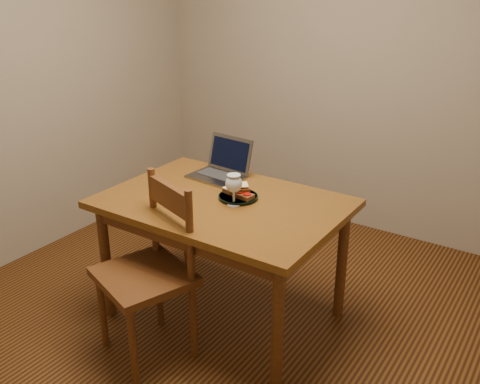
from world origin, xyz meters
The scene contains 11 objects.
floor centered at (0.00, 0.00, -0.01)m, with size 3.20×3.20×0.02m, color black.
back_wall centered at (0.00, 1.61, 1.30)m, with size 3.20×0.02×2.60m, color gray.
left_wall centered at (-1.61, 0.00, 1.30)m, with size 0.02×3.20×2.60m, color gray.
table centered at (0.01, 0.00, 0.65)m, with size 1.30×0.90×0.74m.
chair centered at (-0.13, -0.47, 0.52)m, with size 0.57×0.56×0.48m.
plate centered at (0.06, 0.07, 0.75)m, with size 0.22×0.22×0.02m, color black.
sandwich_cheese centered at (0.03, 0.08, 0.78)m, with size 0.12×0.07×0.04m, color #381E0C, non-canonical shape.
sandwich_tomato centered at (0.10, 0.06, 0.78)m, with size 0.11×0.07×0.03m, color #381E0C, non-canonical shape.
sandwich_top centered at (0.06, 0.07, 0.80)m, with size 0.12×0.07×0.04m, color #381E0C, non-canonical shape.
milk_glass centered at (0.09, -0.02, 0.83)m, with size 0.09×0.09×0.17m, color white, non-canonical shape.
laptop centered at (-0.22, 0.32, 0.80)m, with size 0.33×0.31×0.23m.
Camera 1 is at (1.57, -2.18, 1.90)m, focal length 40.00 mm.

